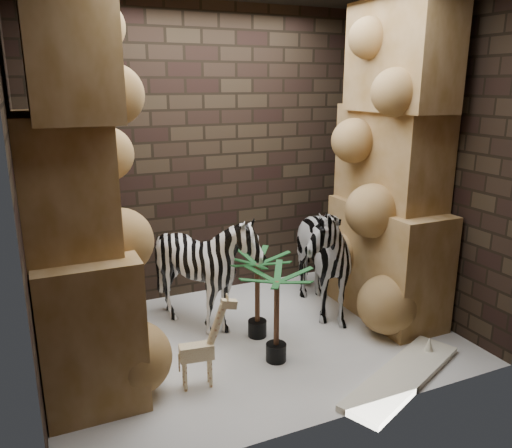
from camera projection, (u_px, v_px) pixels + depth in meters
name	position (u px, v px, depth m)	size (l,w,h in m)	color
floor	(254.00, 340.00, 4.54)	(3.50, 3.50, 0.00)	silver
wall_back	(205.00, 155.00, 5.23)	(3.50, 3.50, 0.00)	#2F2519
wall_front	(337.00, 208.00, 3.04)	(3.50, 3.50, 0.00)	#2F2519
wall_left	(19.00, 193.00, 3.45)	(3.00, 3.00, 0.00)	#2F2519
wall_right	(421.00, 162.00, 4.82)	(3.00, 3.00, 0.00)	#2F2519
rock_pillar_left	(73.00, 189.00, 3.58)	(0.68, 1.30, 3.00)	tan
rock_pillar_right	(393.00, 164.00, 4.69)	(0.58, 1.25, 3.00)	tan
zebra_right	(312.00, 245.00, 4.95)	(0.63, 1.18, 1.39)	white
zebra_left	(206.00, 277.00, 4.61)	(0.93, 1.15, 1.04)	white
giraffe_toy	(196.00, 342.00, 3.74)	(0.38, 0.13, 0.74)	beige
palm_front	(257.00, 295.00, 4.50)	(0.36, 0.36, 0.79)	#0E4514
palm_back	(276.00, 316.00, 4.10)	(0.36, 0.36, 0.80)	#0E4514
surfboard	(402.00, 377.00, 3.92)	(1.37, 0.34, 0.05)	white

